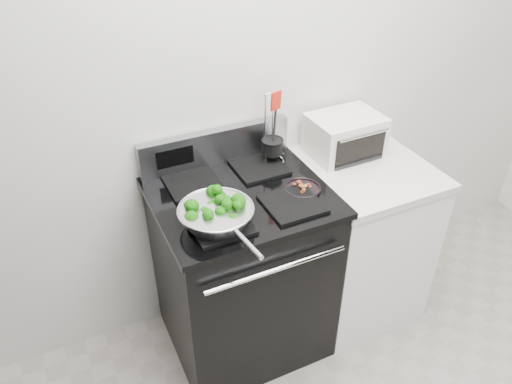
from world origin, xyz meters
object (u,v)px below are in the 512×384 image
skillet (216,214)px  bacon_plate (303,187)px  utensil_holder (272,150)px  toaster_oven (345,135)px  gas_range (242,269)px

skillet → bacon_plate: bearing=1.8°
skillet → utensil_holder: bearing=31.9°
bacon_plate → toaster_oven: toaster_oven is taller
bacon_plate → utensil_holder: 0.29m
gas_range → skillet: (-0.18, -0.16, 0.51)m
gas_range → bacon_plate: gas_range is taller
gas_range → toaster_oven: gas_range is taller
utensil_holder → toaster_oven: 0.40m
gas_range → utensil_holder: size_ratio=3.00×
gas_range → toaster_oven: size_ratio=3.09×
gas_range → skillet: bearing=-138.6°
bacon_plate → toaster_oven: bearing=32.8°
skillet → utensil_holder: size_ratio=1.33×
gas_range → bacon_plate: (0.27, -0.09, 0.48)m
skillet → toaster_oven: (0.84, 0.32, 0.02)m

